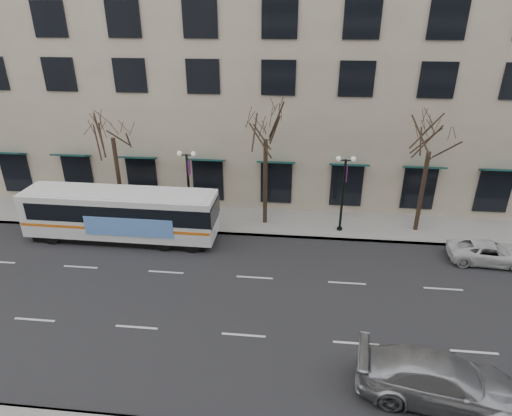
# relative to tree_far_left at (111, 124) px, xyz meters

# --- Properties ---
(ground) EXTENTS (160.00, 160.00, 0.00)m
(ground) POSITION_rel_tree_far_left_xyz_m (10.00, -8.80, -6.70)
(ground) COLOR black
(ground) RESTS_ON ground
(sidewalk_far) EXTENTS (80.00, 4.00, 0.15)m
(sidewalk_far) POSITION_rel_tree_far_left_xyz_m (15.00, 0.20, -6.62)
(sidewalk_far) COLOR gray
(sidewalk_far) RESTS_ON ground
(building_hotel) EXTENTS (40.00, 20.00, 24.00)m
(building_hotel) POSITION_rel_tree_far_left_xyz_m (8.00, 12.20, 5.30)
(building_hotel) COLOR tan
(building_hotel) RESTS_ON ground
(tree_far_left) EXTENTS (3.60, 3.60, 8.34)m
(tree_far_left) POSITION_rel_tree_far_left_xyz_m (0.00, 0.00, 0.00)
(tree_far_left) COLOR black
(tree_far_left) RESTS_ON ground
(tree_far_mid) EXTENTS (3.60, 3.60, 8.55)m
(tree_far_mid) POSITION_rel_tree_far_left_xyz_m (10.00, 0.00, 0.21)
(tree_far_mid) COLOR black
(tree_far_mid) RESTS_ON ground
(tree_far_right) EXTENTS (3.60, 3.60, 8.06)m
(tree_far_right) POSITION_rel_tree_far_left_xyz_m (20.00, 0.00, -0.28)
(tree_far_right) COLOR black
(tree_far_right) RESTS_ON ground
(lamp_post_left) EXTENTS (1.22, 0.45, 5.21)m
(lamp_post_left) POSITION_rel_tree_far_left_xyz_m (5.01, -0.60, -3.75)
(lamp_post_left) COLOR black
(lamp_post_left) RESTS_ON ground
(lamp_post_right) EXTENTS (1.22, 0.45, 5.21)m
(lamp_post_right) POSITION_rel_tree_far_left_xyz_m (15.01, -0.60, -3.75)
(lamp_post_right) COLOR black
(lamp_post_right) RESTS_ON ground
(city_bus) EXTENTS (12.06, 2.77, 3.26)m
(city_bus) POSITION_rel_tree_far_left_xyz_m (1.28, -3.00, -4.92)
(city_bus) COLOR white
(city_bus) RESTS_ON ground
(silver_car) EXTENTS (6.35, 3.28, 1.76)m
(silver_car) POSITION_rel_tree_far_left_xyz_m (17.70, -13.68, -5.82)
(silver_car) COLOR #A9ACB1
(silver_car) RESTS_ON ground
(white_pickup) EXTENTS (4.61, 2.33, 1.25)m
(white_pickup) POSITION_rel_tree_far_left_xyz_m (23.28, -3.46, -6.07)
(white_pickup) COLOR silver
(white_pickup) RESTS_ON ground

